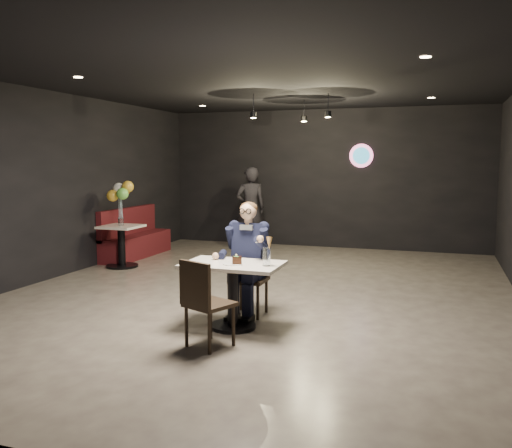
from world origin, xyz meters
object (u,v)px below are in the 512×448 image
(chair_near, at_px, (210,302))
(booth_bench, at_px, (136,232))
(main_table, at_px, (233,295))
(seated_man, at_px, (249,257))
(passerby, at_px, (251,208))
(side_table, at_px, (122,244))
(chair_far, at_px, (249,278))
(balloon_vase, at_px, (121,221))
(sundae_glass, at_px, (267,257))

(chair_near, relative_size, booth_bench, 0.47)
(main_table, relative_size, seated_man, 0.76)
(booth_bench, height_order, passerby, passerby)
(booth_bench, xyz_separation_m, side_table, (0.30, -1.00, -0.08))
(chair_far, height_order, chair_near, same)
(chair_far, bearing_deg, side_table, 146.14)
(balloon_vase, height_order, passerby, passerby)
(main_table, height_order, passerby, passerby)
(chair_far, relative_size, chair_near, 1.00)
(chair_far, xyz_separation_m, seated_man, (0.00, 0.00, 0.26))
(passerby, bearing_deg, seated_man, 81.26)
(chair_far, height_order, side_table, chair_far)
(passerby, bearing_deg, main_table, 79.43)
(side_table, relative_size, passerby, 0.46)
(passerby, bearing_deg, booth_bench, 15.49)
(chair_far, bearing_deg, sundae_glass, -54.66)
(chair_near, relative_size, side_table, 1.13)
(booth_bench, xyz_separation_m, balloon_vase, (0.30, -1.00, 0.34))
(balloon_vase, bearing_deg, seated_man, -33.86)
(chair_far, relative_size, side_table, 1.13)
(chair_near, relative_size, passerby, 0.52)
(seated_man, distance_m, booth_bench, 4.67)
(booth_bench, bearing_deg, side_table, -73.30)
(main_table, bearing_deg, balloon_vase, 139.82)
(main_table, height_order, sundae_glass, sundae_glass)
(chair_near, bearing_deg, passerby, 128.29)
(seated_man, relative_size, passerby, 0.82)
(chair_near, distance_m, passerby, 6.26)
(seated_man, bearing_deg, passerby, 109.05)
(chair_far, bearing_deg, booth_bench, 137.97)
(main_table, xyz_separation_m, passerby, (-1.66, 5.37, 0.51))
(chair_far, relative_size, sundae_glass, 4.70)
(chair_far, height_order, booth_bench, booth_bench)
(sundae_glass, bearing_deg, seated_man, 125.34)
(sundae_glass, xyz_separation_m, booth_bench, (-3.87, 3.70, -0.36))
(chair_far, distance_m, passerby, 5.12)
(chair_near, distance_m, sundae_glass, 0.85)
(sundae_glass, bearing_deg, booth_bench, 136.33)
(seated_man, relative_size, side_table, 1.76)
(chair_far, xyz_separation_m, passerby, (-1.66, 4.82, 0.42))
(chair_near, distance_m, balloon_vase, 4.61)
(chair_near, height_order, balloon_vase, chair_near)
(chair_near, bearing_deg, sundae_glass, 80.08)
(main_table, distance_m, side_table, 4.14)
(side_table, bearing_deg, chair_near, -46.43)
(booth_bench, distance_m, passerby, 2.51)
(side_table, bearing_deg, chair_far, -33.86)
(chair_far, xyz_separation_m, sundae_glass, (0.41, -0.57, 0.39))
(seated_man, distance_m, sundae_glass, 0.71)
(chair_near, height_order, seated_man, seated_man)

